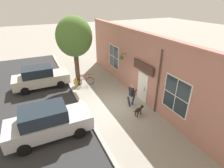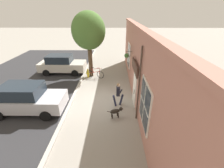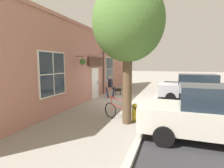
{
  "view_description": "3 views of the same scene",
  "coord_description": "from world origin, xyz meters",
  "px_view_note": "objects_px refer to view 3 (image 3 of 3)",
  "views": [
    {
      "loc": [
        4.41,
        9.17,
        6.66
      ],
      "look_at": [
        -0.23,
        -0.66,
        1.29
      ],
      "focal_mm": 28.0,
      "sensor_mm": 36.0,
      "label": 1
    },
    {
      "loc": [
        -0.82,
        8.62,
        5.59
      ],
      "look_at": [
        -0.71,
        -0.76,
        0.89
      ],
      "focal_mm": 24.0,
      "sensor_mm": 36.0,
      "label": 2
    },
    {
      "loc": [
        2.88,
        -10.96,
        2.42
      ],
      "look_at": [
        -0.58,
        -0.7,
        1.14
      ],
      "focal_mm": 28.0,
      "sensor_mm": 36.0,
      "label": 3
    }
  ],
  "objects_px": {
    "leaning_bicycle": "(120,111)",
    "parked_car_nearest_curb": "(212,114)",
    "street_tree_by_curb": "(129,25)",
    "parked_car_mid_block": "(194,88)",
    "fire_hydrant": "(134,112)",
    "pedestrian_walking": "(110,85)",
    "dog_on_leash": "(117,90)"
  },
  "relations": [
    {
      "from": "leaning_bicycle",
      "to": "parked_car_nearest_curb",
      "type": "xyz_separation_m",
      "value": [
        3.28,
        -1.15,
        0.5
      ]
    },
    {
      "from": "street_tree_by_curb",
      "to": "parked_car_nearest_curb",
      "type": "height_order",
      "value": "street_tree_by_curb"
    },
    {
      "from": "pedestrian_walking",
      "to": "leaning_bicycle",
      "type": "height_order",
      "value": "pedestrian_walking"
    },
    {
      "from": "parked_car_nearest_curb",
      "to": "parked_car_mid_block",
      "type": "relative_size",
      "value": 1.0
    },
    {
      "from": "pedestrian_walking",
      "to": "parked_car_nearest_curb",
      "type": "height_order",
      "value": "parked_car_nearest_curb"
    },
    {
      "from": "street_tree_by_curb",
      "to": "parked_car_mid_block",
      "type": "distance_m",
      "value": 6.88
    },
    {
      "from": "parked_car_nearest_curb",
      "to": "pedestrian_walking",
      "type": "bearing_deg",
      "value": 133.53
    },
    {
      "from": "street_tree_by_curb",
      "to": "leaning_bicycle",
      "type": "bearing_deg",
      "value": 141.43
    },
    {
      "from": "parked_car_nearest_curb",
      "to": "parked_car_mid_block",
      "type": "xyz_separation_m",
      "value": [
        0.17,
        6.2,
        0.0
      ]
    },
    {
      "from": "fire_hydrant",
      "to": "dog_on_leash",
      "type": "bearing_deg",
      "value": 113.59
    },
    {
      "from": "parked_car_nearest_curb",
      "to": "fire_hydrant",
      "type": "distance_m",
      "value": 2.88
    },
    {
      "from": "pedestrian_walking",
      "to": "parked_car_mid_block",
      "type": "relative_size",
      "value": 0.37
    },
    {
      "from": "pedestrian_walking",
      "to": "parked_car_nearest_curb",
      "type": "bearing_deg",
      "value": -46.47
    },
    {
      "from": "dog_on_leash",
      "to": "leaning_bicycle",
      "type": "height_order",
      "value": "leaning_bicycle"
    },
    {
      "from": "street_tree_by_curb",
      "to": "parked_car_nearest_curb",
      "type": "relative_size",
      "value": 1.29
    },
    {
      "from": "dog_on_leash",
      "to": "fire_hydrant",
      "type": "distance_m",
      "value": 6.21
    },
    {
      "from": "pedestrian_walking",
      "to": "fire_hydrant",
      "type": "xyz_separation_m",
      "value": [
        2.63,
        -4.5,
        -0.54
      ]
    },
    {
      "from": "leaning_bicycle",
      "to": "fire_hydrant",
      "type": "bearing_deg",
      "value": -9.39
    },
    {
      "from": "pedestrian_walking",
      "to": "fire_hydrant",
      "type": "height_order",
      "value": "pedestrian_walking"
    },
    {
      "from": "leaning_bicycle",
      "to": "parked_car_nearest_curb",
      "type": "height_order",
      "value": "parked_car_nearest_curb"
    },
    {
      "from": "parked_car_mid_block",
      "to": "fire_hydrant",
      "type": "bearing_deg",
      "value": -118.55
    },
    {
      "from": "parked_car_mid_block",
      "to": "street_tree_by_curb",
      "type": "bearing_deg",
      "value": -119.3
    },
    {
      "from": "dog_on_leash",
      "to": "street_tree_by_curb",
      "type": "distance_m",
      "value": 7.23
    },
    {
      "from": "leaning_bicycle",
      "to": "street_tree_by_curb",
      "type": "bearing_deg",
      "value": -38.57
    },
    {
      "from": "parked_car_mid_block",
      "to": "dog_on_leash",
      "type": "bearing_deg",
      "value": 174.26
    },
    {
      "from": "parked_car_mid_block",
      "to": "fire_hydrant",
      "type": "relative_size",
      "value": 5.59
    },
    {
      "from": "dog_on_leash",
      "to": "street_tree_by_curb",
      "type": "height_order",
      "value": "street_tree_by_curb"
    },
    {
      "from": "dog_on_leash",
      "to": "parked_car_mid_block",
      "type": "bearing_deg",
      "value": -5.74
    },
    {
      "from": "dog_on_leash",
      "to": "parked_car_mid_block",
      "type": "relative_size",
      "value": 0.22
    },
    {
      "from": "parked_car_mid_block",
      "to": "fire_hydrant",
      "type": "distance_m",
      "value": 5.89
    },
    {
      "from": "dog_on_leash",
      "to": "parked_car_nearest_curb",
      "type": "bearing_deg",
      "value": -52.74
    },
    {
      "from": "dog_on_leash",
      "to": "pedestrian_walking",
      "type": "bearing_deg",
      "value": -96.84
    }
  ]
}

